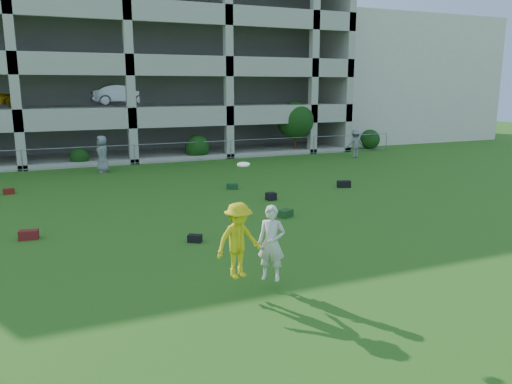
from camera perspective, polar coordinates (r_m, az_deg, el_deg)
name	(u,v)px	position (r m, az deg, el deg)	size (l,w,h in m)	color
ground	(269,274)	(12.37, 1.52, -9.40)	(100.00, 100.00, 0.00)	#235114
stucco_building	(372,81)	(47.47, 13.10, 12.31)	(16.00, 14.00, 10.00)	beige
bystander_c	(102,154)	(27.76, -17.14, 4.17)	(0.96, 0.62, 1.96)	slate
bystander_f	(355,144)	(32.75, 11.28, 5.44)	(1.15, 0.66, 1.79)	slate
bag_red_a	(29,235)	(16.51, -24.55, -4.47)	(0.55, 0.30, 0.28)	#53190E
bag_black_b	(195,238)	(14.89, -7.00, -5.28)	(0.40, 0.25, 0.22)	black
bag_green_c	(285,213)	(17.57, 3.38, -2.46)	(0.50, 0.35, 0.26)	#193D16
crate_d	(271,196)	(20.15, 1.73, -0.50)	(0.35, 0.35, 0.30)	black
bag_black_e	(344,184)	(23.01, 10.01, 0.90)	(0.60, 0.30, 0.30)	black
bag_red_f	(9,191)	(23.72, -26.42, 0.07)	(0.45, 0.28, 0.24)	#531B0E
bag_green_g	(232,186)	(22.29, -2.72, 0.65)	(0.50, 0.30, 0.25)	#14381E
frisbee_contest	(248,241)	(10.90, -0.91, -5.63)	(1.77, 0.83, 2.69)	yellow
parking_garage	(110,65)	(38.50, -16.38, 13.79)	(30.00, 14.00, 12.00)	#9E998C
fence	(135,154)	(30.11, -13.72, 4.23)	(36.06, 0.06, 1.20)	gray
shrub_row	(206,135)	(31.74, -5.77, 6.53)	(34.38, 2.52, 3.50)	#163D11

